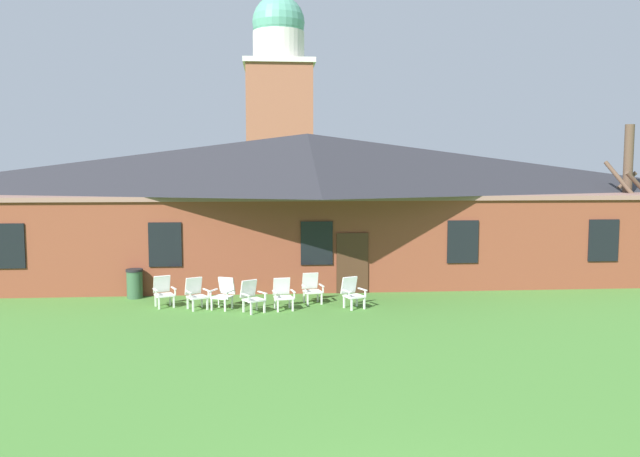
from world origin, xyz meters
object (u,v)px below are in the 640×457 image
(trash_bin, at_px, (135,283))
(lawn_chair_by_porch, at_px, (163,291))
(lawn_chair_right_end, at_px, (283,293))
(lawn_chair_under_eave, at_px, (352,292))
(lawn_chair_far_side, at_px, (312,287))
(lawn_chair_middle, at_px, (252,295))
(lawn_chair_near_door, at_px, (196,293))
(lawn_chair_left_end, at_px, (224,293))

(trash_bin, bearing_deg, lawn_chair_by_porch, -50.16)
(lawn_chair_right_end, bearing_deg, lawn_chair_under_eave, 0.88)
(lawn_chair_far_side, bearing_deg, lawn_chair_middle, -148.63)
(lawn_chair_far_side, bearing_deg, lawn_chair_under_eave, -35.14)
(lawn_chair_right_end, height_order, lawn_chair_under_eave, same)
(lawn_chair_by_porch, distance_m, lawn_chair_far_side, 4.67)
(lawn_chair_near_door, bearing_deg, lawn_chair_left_end, -3.47)
(lawn_chair_middle, height_order, trash_bin, trash_bin)
(lawn_chair_near_door, xyz_separation_m, lawn_chair_left_end, (0.86, -0.05, 0.00))
(lawn_chair_middle, height_order, lawn_chair_under_eave, same)
(lawn_chair_far_side, xyz_separation_m, trash_bin, (-5.83, 1.22, -0.00))
(lawn_chair_right_end, xyz_separation_m, lawn_chair_far_side, (0.95, 0.88, 0.00))
(lawn_chair_left_end, distance_m, trash_bin, 3.58)
(lawn_chair_under_eave, bearing_deg, lawn_chair_by_porch, 173.47)
(lawn_chair_left_end, bearing_deg, lawn_chair_near_door, 176.53)
(lawn_chair_under_eave, bearing_deg, lawn_chair_near_door, 176.78)
(lawn_chair_near_door, distance_m, lawn_chair_left_end, 0.86)
(lawn_chair_middle, height_order, lawn_chair_right_end, same)
(lawn_chair_middle, distance_m, lawn_chair_right_end, 0.98)
(lawn_chair_right_end, bearing_deg, lawn_chair_near_door, 173.50)
(lawn_chair_by_porch, distance_m, lawn_chair_under_eave, 5.91)
(lawn_chair_middle, xyz_separation_m, trash_bin, (-3.94, 2.37, -0.00))
(lawn_chair_by_porch, bearing_deg, lawn_chair_near_door, -20.92)
(lawn_chair_middle, distance_m, lawn_chair_under_eave, 3.11)
(lawn_chair_near_door, relative_size, lawn_chair_left_end, 1.00)
(lawn_chair_left_end, xyz_separation_m, trash_bin, (-3.07, 1.85, -0.00))
(lawn_chair_near_door, relative_size, lawn_chair_under_eave, 1.00)
(lawn_chair_near_door, height_order, lawn_chair_right_end, same)
(lawn_chair_under_eave, bearing_deg, lawn_chair_middle, -174.32)
(lawn_chair_by_porch, xyz_separation_m, lawn_chair_under_eave, (5.87, -0.67, 0.00))
(lawn_chair_near_door, relative_size, lawn_chair_middle, 1.00)
(lawn_chair_by_porch, relative_size, lawn_chair_left_end, 1.00)
(lawn_chair_middle, distance_m, lawn_chair_far_side, 2.22)
(lawn_chair_left_end, bearing_deg, lawn_chair_under_eave, -3.17)
(lawn_chair_by_porch, bearing_deg, trash_bin, 129.84)
(lawn_chair_right_end, xyz_separation_m, lawn_chair_under_eave, (2.15, 0.03, 0.00))
(lawn_chair_by_porch, xyz_separation_m, lawn_chair_right_end, (3.72, -0.71, 0.00))
(lawn_chair_left_end, relative_size, lawn_chair_right_end, 1.00)
(lawn_chair_far_side, relative_size, trash_bin, 0.98)
(lawn_chair_left_end, distance_m, lawn_chair_under_eave, 3.97)
(lawn_chair_near_door, distance_m, lawn_chair_far_side, 3.67)
(lawn_chair_under_eave, height_order, trash_bin, trash_bin)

